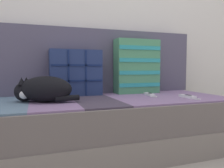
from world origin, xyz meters
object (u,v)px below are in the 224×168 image
(throw_pillow_quilted, at_px, (76,73))
(throw_pillow_striped, at_px, (137,66))
(game_remote_near, at_px, (150,94))
(game_remote_far, at_px, (188,97))
(couch, at_px, (92,124))
(sleeping_cat, at_px, (42,90))

(throw_pillow_quilted, bearing_deg, throw_pillow_striped, -0.05)
(game_remote_near, height_order, game_remote_far, same)
(couch, height_order, sleeping_cat, sleeping_cat)
(game_remote_near, distance_m, game_remote_far, 0.28)
(couch, relative_size, throw_pillow_quilted, 5.24)
(throw_pillow_quilted, distance_m, game_remote_far, 0.83)
(game_remote_far, bearing_deg, throw_pillow_striped, 117.16)
(game_remote_far, bearing_deg, sleeping_cat, 171.69)
(throw_pillow_quilted, height_order, sleeping_cat, throw_pillow_quilted)
(game_remote_near, bearing_deg, sleeping_cat, -175.60)
(couch, distance_m, throw_pillow_quilted, 0.41)
(throw_pillow_striped, bearing_deg, game_remote_far, -62.84)
(throw_pillow_quilted, bearing_deg, sleeping_cat, -134.26)
(couch, distance_m, throw_pillow_striped, 0.62)
(throw_pillow_quilted, height_order, game_remote_far, throw_pillow_quilted)
(throw_pillow_quilted, relative_size, game_remote_far, 2.00)
(throw_pillow_striped, relative_size, sleeping_cat, 1.18)
(throw_pillow_quilted, distance_m, sleeping_cat, 0.37)
(couch, relative_size, game_remote_near, 10.41)
(throw_pillow_striped, height_order, sleeping_cat, throw_pillow_striped)
(sleeping_cat, relative_size, game_remote_near, 1.94)
(couch, height_order, game_remote_near, game_remote_near)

